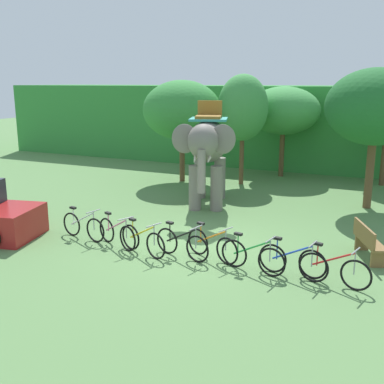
{
  "coord_description": "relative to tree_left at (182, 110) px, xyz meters",
  "views": [
    {
      "loc": [
        5.03,
        -10.98,
        4.46
      ],
      "look_at": [
        -0.43,
        1.0,
        1.3
      ],
      "focal_mm": 43.15,
      "sensor_mm": 36.0,
      "label": 1
    }
  ],
  "objects": [
    {
      "name": "tree_far_left",
      "position": [
        8.1,
        -1.4,
        0.38
      ],
      "size": [
        3.44,
        3.44,
        4.94
      ],
      "color": "brown",
      "rests_on": "ground"
    },
    {
      "name": "bike_red",
      "position": [
        7.92,
        -8.64,
        -2.83
      ],
      "size": [
        1.67,
        0.59,
        0.92
      ],
      "color": "black",
      "rests_on": "ground"
    },
    {
      "name": "ground_plane",
      "position": [
        4.0,
        -7.75,
        -3.21
      ],
      "size": [
        80.0,
        80.0,
        0.0
      ],
      "primitive_type": "plane",
      "color": "#567F47"
    },
    {
      "name": "tree_center_right",
      "position": [
        2.67,
        0.51,
        0.14
      ],
      "size": [
        2.17,
        2.17,
        4.79
      ],
      "color": "brown",
      "rests_on": "ground"
    },
    {
      "name": "bike_orange",
      "position": [
        4.87,
        -8.36,
        -2.83
      ],
      "size": [
        1.63,
        0.72,
        0.92
      ],
      "color": "black",
      "rests_on": "ground"
    },
    {
      "name": "bike_white",
      "position": [
        0.88,
        -8.45,
        -2.83
      ],
      "size": [
        1.69,
        0.52,
        0.92
      ],
      "color": "black",
      "rests_on": "ground"
    },
    {
      "name": "bike_black",
      "position": [
        4.12,
        -8.6,
        -2.83
      ],
      "size": [
        1.68,
        0.58,
        0.92
      ],
      "color": "black",
      "rests_on": "ground"
    },
    {
      "name": "tree_right",
      "position": [
        3.86,
        3.0,
        -0.09
      ],
      "size": [
        3.41,
        3.41,
        4.25
      ],
      "color": "brown",
      "rests_on": "ground"
    },
    {
      "name": "wooden_bench",
      "position": [
        8.49,
        -6.64,
        -2.74
      ],
      "size": [
        0.97,
        1.54,
        0.89
      ],
      "color": "brown",
      "rests_on": "ground"
    },
    {
      "name": "bike_green",
      "position": [
        6.05,
        -8.7,
        -2.83
      ],
      "size": [
        1.69,
        0.52,
        0.92
      ],
      "color": "black",
      "rests_on": "ground"
    },
    {
      "name": "foliage_hedge",
      "position": [
        4.0,
        7.11,
        -1.1
      ],
      "size": [
        36.0,
        6.0,
        4.23
      ],
      "primitive_type": "cube",
      "color": "#338438",
      "rests_on": "ground"
    },
    {
      "name": "bike_yellow",
      "position": [
        3.07,
        -8.79,
        -2.83
      ],
      "size": [
        1.64,
        0.69,
        0.92
      ],
      "color": "black",
      "rests_on": "ground"
    },
    {
      "name": "tree_left",
      "position": [
        0.0,
        0.0,
        0.0
      ],
      "size": [
        3.48,
        3.48,
        4.54
      ],
      "color": "brown",
      "rests_on": "ground"
    },
    {
      "name": "bike_blue",
      "position": [
        6.99,
        -8.62,
        -2.83
      ],
      "size": [
        1.7,
        0.52,
        0.92
      ],
      "color": "black",
      "rests_on": "ground"
    },
    {
      "name": "elephant",
      "position": [
        2.73,
        -3.57,
        -1.01
      ],
      "size": [
        2.68,
        4.23,
        3.78
      ],
      "color": "slate",
      "rests_on": "ground"
    },
    {
      "name": "bike_pink",
      "position": [
        2.12,
        -8.57,
        -2.83
      ],
      "size": [
        1.6,
        0.76,
        0.92
      ],
      "color": "black",
      "rests_on": "ground"
    }
  ]
}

